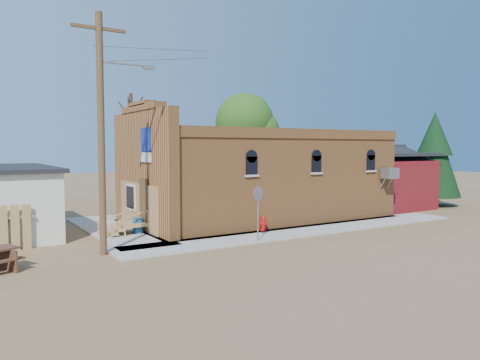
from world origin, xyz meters
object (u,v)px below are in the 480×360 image
fire_hydrant (263,223)px  trash_barrel (138,226)px  utility_pole (103,128)px  stop_sign (258,199)px  brick_bar (256,178)px

fire_hydrant → trash_barrel: bearing=176.0°
utility_pole → trash_barrel: size_ratio=12.73×
stop_sign → trash_barrel: 5.94m
brick_bar → trash_barrel: size_ratio=23.19×
brick_bar → utility_pole: size_ratio=1.82×
brick_bar → stop_sign: size_ratio=7.02×
fire_hydrant → stop_sign: 2.76m
brick_bar → stop_sign: (-3.61, -5.49, -0.46)m
utility_pole → trash_barrel: 5.92m
fire_hydrant → trash_barrel: 5.87m
brick_bar → utility_pole: (-9.79, -4.29, 2.43)m
utility_pole → fire_hydrant: (7.71, 0.60, -4.33)m
utility_pole → stop_sign: bearing=-11.0°
brick_bar → fire_hydrant: (-2.08, -3.70, -1.90)m
brick_bar → trash_barrel: bearing=-171.5°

